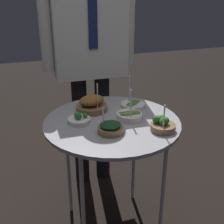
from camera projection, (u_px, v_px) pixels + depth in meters
name	position (u px, v px, depth m)	size (l,w,h in m)	color
serving_cart	(112.00, 129.00, 1.60)	(0.69, 0.69, 0.70)	#939399
bowl_spinach_back_left	(110.00, 128.00, 1.45)	(0.12, 0.12, 0.13)	brown
bowl_broccoli_near_rim	(79.00, 119.00, 1.55)	(0.11, 0.11, 0.06)	silver
bowl_asparagus_mid_left	(130.00, 116.00, 1.59)	(0.13, 0.13, 0.17)	silver
bowl_asparagus_front_right	(133.00, 105.00, 1.74)	(0.14, 0.14, 0.17)	silver
bowl_roast_front_center	(92.00, 104.00, 1.69)	(0.17, 0.17, 0.17)	brown
bowl_broccoli_mid_right	(162.00, 125.00, 1.47)	(0.12, 0.12, 0.14)	brown
waiter_figure	(89.00, 40.00, 1.90)	(0.59, 0.22, 1.59)	black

